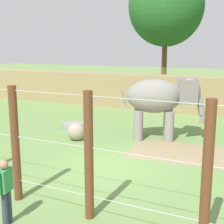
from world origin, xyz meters
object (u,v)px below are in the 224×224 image
at_px(enrichment_ball, 76,131).
at_px(zookeeper, 6,189).
at_px(elephant, 161,99).
at_px(water_tub, 73,126).

xyz_separation_m(enrichment_ball, zookeeper, (2.34, -6.98, 0.50)).
bearing_deg(elephant, water_tub, -175.57).
bearing_deg(water_tub, zookeeper, -67.51).
relative_size(elephant, zookeeper, 2.27).
relative_size(elephant, enrichment_ball, 4.48).
xyz_separation_m(elephant, water_tub, (-4.70, -0.36, -1.77)).
bearing_deg(elephant, zookeeper, -97.44).
xyz_separation_m(zookeeper, water_tub, (-3.54, 8.55, -0.74)).
bearing_deg(water_tub, elephant, 4.43).
bearing_deg(zookeeper, enrichment_ball, 108.54).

